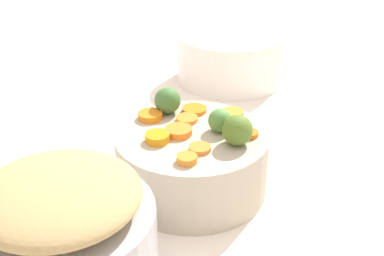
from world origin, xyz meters
name	(u,v)px	position (x,y,z in m)	size (l,w,h in m)	color
tabletop	(172,189)	(0.00, 0.00, 0.01)	(2.40, 2.40, 0.02)	white
serving_bowl_carrots	(192,162)	(-0.01, -0.03, 0.07)	(0.23, 0.23, 0.10)	#BCB199
metal_pot	(67,256)	(-0.24, 0.07, 0.08)	(0.20, 0.20, 0.12)	#B2B3BA
stuffing_mound	(58,195)	(-0.24, 0.07, 0.16)	(0.18, 0.18, 0.04)	tan
carrot_slice_0	(187,159)	(-0.08, -0.04, 0.12)	(0.03, 0.03, 0.01)	orange
carrot_slice_1	(187,119)	(0.03, -0.02, 0.12)	(0.03, 0.03, 0.01)	orange
carrot_slice_2	(233,114)	(0.06, -0.09, 0.12)	(0.03, 0.03, 0.01)	orange
carrot_slice_3	(194,110)	(0.07, -0.03, 0.12)	(0.04, 0.04, 0.01)	orange
carrot_slice_4	(200,148)	(-0.05, -0.05, 0.12)	(0.03, 0.03, 0.01)	orange
carrot_slice_5	(157,138)	(-0.04, 0.01, 0.12)	(0.03, 0.03, 0.01)	orange
carrot_slice_6	(179,131)	(-0.01, -0.01, 0.12)	(0.04, 0.04, 0.01)	orange
carrot_slice_7	(150,116)	(0.03, 0.04, 0.12)	(0.04, 0.04, 0.01)	orange
carrot_slice_8	(249,133)	(0.00, -0.12, 0.12)	(0.03, 0.03, 0.01)	orange
brussels_sprout_0	(220,120)	(0.01, -0.07, 0.13)	(0.03, 0.03, 0.03)	#53883D
brussels_sprout_1	(237,130)	(-0.03, -0.10, 0.14)	(0.04, 0.04, 0.04)	#547529
brussels_sprout_2	(168,100)	(0.06, 0.02, 0.14)	(0.04, 0.04, 0.04)	#457436
casserole_dish	(231,57)	(0.43, -0.05, 0.07)	(0.24, 0.24, 0.11)	white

